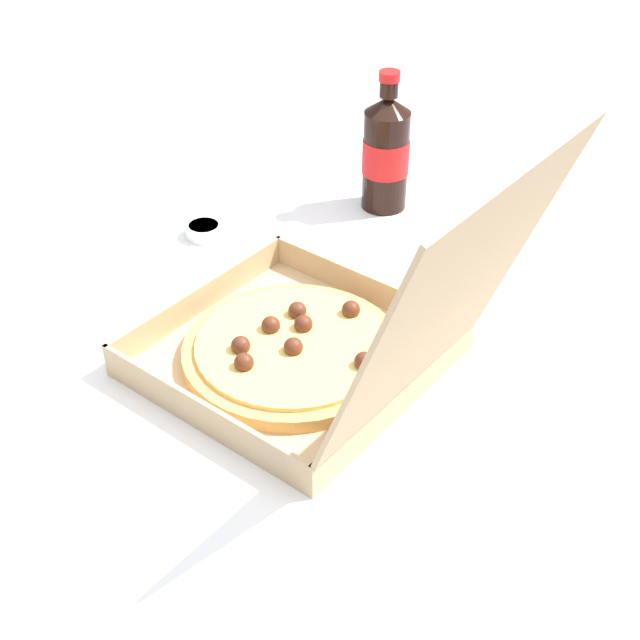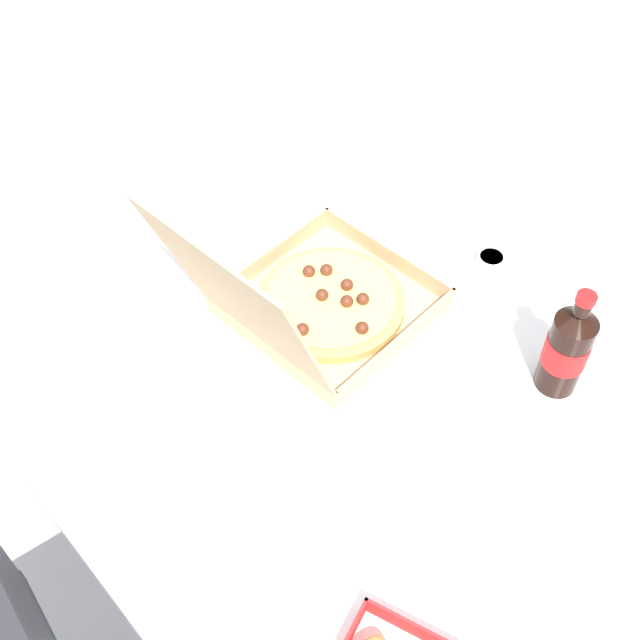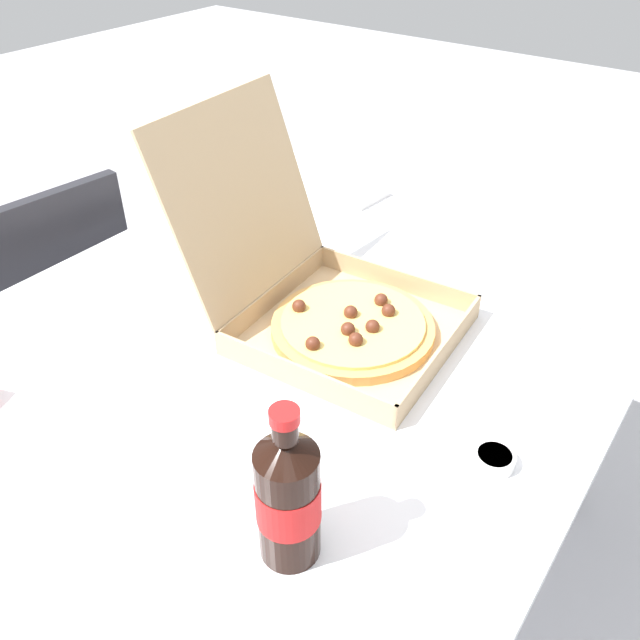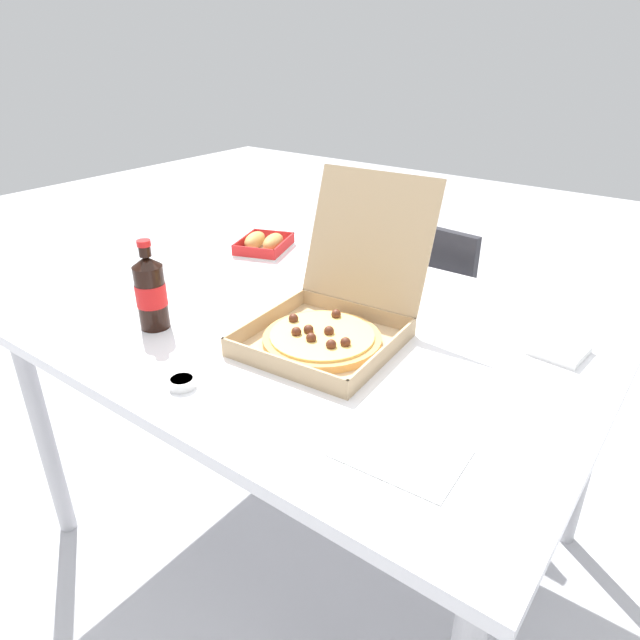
% 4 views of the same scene
% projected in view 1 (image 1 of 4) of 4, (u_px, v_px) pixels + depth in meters
% --- Properties ---
extents(dining_table, '(1.41, 1.03, 0.74)m').
position_uv_depth(dining_table, '(393.00, 396.00, 1.15)').
color(dining_table, white).
rests_on(dining_table, ground_plane).
extents(pizza_box_open, '(0.36, 0.46, 0.35)m').
position_uv_depth(pizza_box_open, '(318.00, 342.00, 1.06)').
color(pizza_box_open, tan).
rests_on(pizza_box_open, dining_table).
extents(cola_bottle, '(0.07, 0.07, 0.22)m').
position_uv_depth(cola_bottle, '(386.00, 152.00, 1.37)').
color(cola_bottle, black).
rests_on(cola_bottle, dining_table).
extents(dipping_sauce_cup, '(0.06, 0.06, 0.02)m').
position_uv_depth(dipping_sauce_cup, '(204.00, 230.00, 1.34)').
color(dipping_sauce_cup, white).
rests_on(dipping_sauce_cup, dining_table).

